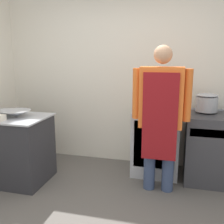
{
  "coord_description": "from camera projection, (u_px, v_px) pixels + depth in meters",
  "views": [
    {
      "loc": [
        0.8,
        -1.96,
        1.62
      ],
      "look_at": [
        0.03,
        1.02,
        0.95
      ],
      "focal_mm": 42.0,
      "sensor_mm": 36.0,
      "label": 1
    }
  ],
  "objects": [
    {
      "name": "stove",
      "position": [
        220.0,
        149.0,
        3.38
      ],
      "size": [
        0.88,
        0.63,
        0.9
      ],
      "color": "#38383D",
      "rests_on": "ground_plane"
    },
    {
      "name": "person_cook",
      "position": [
        161.0,
        111.0,
        3.03
      ],
      "size": [
        0.67,
        0.24,
        1.74
      ],
      "color": "#38476B",
      "rests_on": "ground_plane"
    },
    {
      "name": "plastic_tub",
      "position": [
        0.0,
        118.0,
        3.11
      ],
      "size": [
        0.11,
        0.11,
        0.07
      ],
      "color": "silver",
      "rests_on": "prep_counter"
    },
    {
      "name": "mixing_bowl",
      "position": [
        16.0,
        114.0,
        3.31
      ],
      "size": [
        0.37,
        0.37,
        0.08
      ],
      "color": "#B2B5BC",
      "rests_on": "prep_counter"
    },
    {
      "name": "wall_back",
      "position": [
        124.0,
        74.0,
        3.89
      ],
      "size": [
        8.0,
        0.05,
        2.7
      ],
      "color": "silver",
      "rests_on": "ground_plane"
    },
    {
      "name": "small_bowl",
      "position": [
        5.0,
        112.0,
        3.47
      ],
      "size": [
        0.24,
        0.24,
        0.06
      ],
      "color": "#B2B5BC",
      "rests_on": "prep_counter"
    },
    {
      "name": "prep_counter",
      "position": [
        11.0,
        148.0,
        3.42
      ],
      "size": [
        1.0,
        0.68,
        0.86
      ],
      "color": "#2D2D33",
      "rests_on": "ground_plane"
    },
    {
      "name": "stock_pot",
      "position": [
        207.0,
        102.0,
        3.41
      ],
      "size": [
        0.28,
        0.28,
        0.24
      ],
      "color": "#B2B5BC",
      "rests_on": "stove"
    },
    {
      "name": "fridge_unit",
      "position": [
        156.0,
        142.0,
        3.63
      ],
      "size": [
        0.62,
        0.57,
        0.9
      ],
      "color": "silver",
      "rests_on": "ground_plane"
    }
  ]
}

